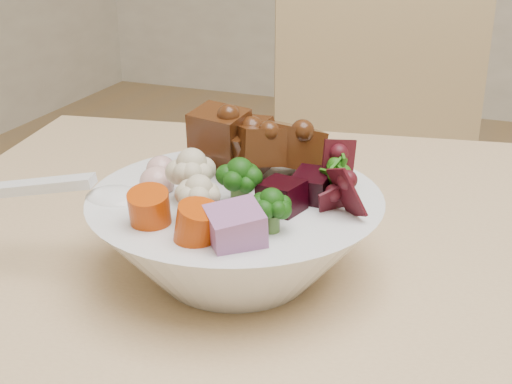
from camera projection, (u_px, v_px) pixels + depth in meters
chair_far at (382, 205)px, 1.29m from camera, size 0.50×0.50×0.84m
food_bowl at (239, 229)px, 0.60m from camera, size 0.24×0.24×0.13m
soup_spoon at (95, 196)px, 0.59m from camera, size 0.15×0.06×0.03m
side_bowl at (276, 199)px, 0.70m from camera, size 0.13×0.13×0.04m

